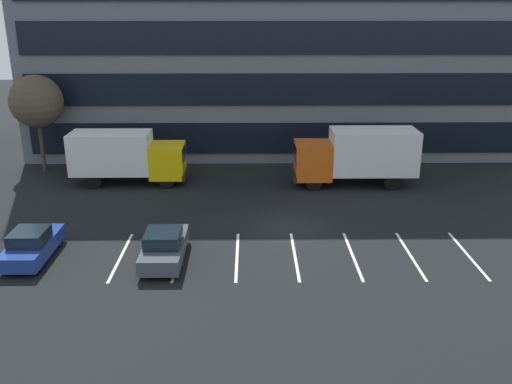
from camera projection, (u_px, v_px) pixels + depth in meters
ground_plane at (290, 226)px, 30.40m from camera, size 120.00×120.00×0.00m
office_building at (277, 12)px, 43.85m from camera, size 38.34×11.27×21.60m
lot_markings at (295, 256)px, 26.89m from camera, size 16.94×5.40×0.01m
box_truck_orange at (358, 154)px, 36.59m from camera, size 8.08×2.68×3.75m
box_truck_yellow at (126, 155)px, 36.87m from camera, size 7.57×2.51×3.51m
sedan_charcoal at (164, 247)px, 26.10m from camera, size 1.84×4.41×1.58m
sedan_navy at (32, 245)px, 26.33m from camera, size 1.78×4.26×1.52m
bare_tree at (36, 102)px, 38.62m from camera, size 3.68×3.68×6.89m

